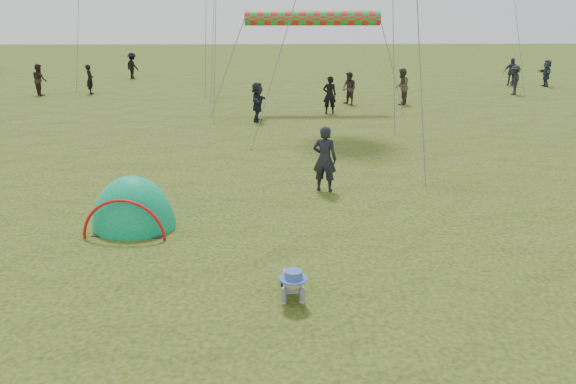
{
  "coord_description": "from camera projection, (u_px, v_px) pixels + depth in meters",
  "views": [
    {
      "loc": [
        0.47,
        -8.07,
        4.46
      ],
      "look_at": [
        0.76,
        2.52,
        1.0
      ],
      "focal_mm": 35.0,
      "sensor_mm": 36.0,
      "label": 1
    }
  ],
  "objects": [
    {
      "name": "crowd_person_5",
      "position": [
        257.0,
        102.0,
        23.19
      ],
      "size": [
        0.67,
        1.55,
        1.62
      ],
      "primitive_type": "imported",
      "rotation": [
        0.0,
        0.0,
        1.44
      ],
      "color": "black",
      "rests_on": "ground"
    },
    {
      "name": "crowd_person_3",
      "position": [
        132.0,
        66.0,
        37.7
      ],
      "size": [
        1.24,
        1.21,
        1.7
      ],
      "primitive_type": "imported",
      "rotation": [
        0.0,
        0.0,
        2.39
      ],
      "color": "black",
      "rests_on": "ground"
    },
    {
      "name": "ground",
      "position": [
        245.0,
        300.0,
        9.04
      ],
      "size": [
        140.0,
        140.0,
        0.0
      ],
      "primitive_type": "plane",
      "color": "#183307"
    },
    {
      "name": "rainbow_tube_kite",
      "position": [
        313.0,
        18.0,
        24.92
      ],
      "size": [
        6.03,
        0.64,
        0.64
      ],
      "primitive_type": "cylinder",
      "rotation": [
        0.0,
        1.57,
        0.0
      ],
      "color": "red"
    },
    {
      "name": "crowd_person_6",
      "position": [
        90.0,
        79.0,
        30.74
      ],
      "size": [
        0.53,
        0.67,
        1.6
      ],
      "primitive_type": "imported",
      "rotation": [
        0.0,
        0.0,
        1.86
      ],
      "color": "black",
      "rests_on": "ground"
    },
    {
      "name": "crowd_person_9",
      "position": [
        515.0,
        80.0,
        30.5
      ],
      "size": [
        0.7,
        1.09,
        1.59
      ],
      "primitive_type": "imported",
      "rotation": [
        0.0,
        0.0,
        4.6
      ],
      "color": "black",
      "rests_on": "ground"
    },
    {
      "name": "crawling_toddler",
      "position": [
        292.0,
        281.0,
        8.99
      ],
      "size": [
        0.6,
        0.83,
        0.62
      ],
      "primitive_type": null,
      "rotation": [
        0.0,
        0.0,
        0.05
      ],
      "color": "black",
      "rests_on": "ground"
    },
    {
      "name": "crowd_person_8",
      "position": [
        512.0,
        72.0,
        34.06
      ],
      "size": [
        1.04,
        0.61,
        1.66
      ],
      "primitive_type": "imported",
      "rotation": [
        0.0,
        0.0,
        2.92
      ],
      "color": "#292E3E",
      "rests_on": "ground"
    },
    {
      "name": "popup_tent",
      "position": [
        135.0,
        228.0,
        12.03
      ],
      "size": [
        1.89,
        1.61,
        2.29
      ],
      "primitive_type": "ellipsoid",
      "rotation": [
        0.0,
        0.0,
        -0.09
      ],
      "color": "#07743E",
      "rests_on": "ground"
    },
    {
      "name": "standing_adult",
      "position": [
        325.0,
        159.0,
        14.22
      ],
      "size": [
        0.71,
        0.58,
        1.69
      ],
      "primitive_type": "imported",
      "rotation": [
        0.0,
        0.0,
        2.83
      ],
      "color": "black",
      "rests_on": "ground"
    },
    {
      "name": "crowd_person_0",
      "position": [
        330.0,
        95.0,
        24.94
      ],
      "size": [
        0.61,
        0.41,
        1.66
      ],
      "primitive_type": "imported",
      "rotation": [
        0.0,
        0.0,
        3.16
      ],
      "color": "black",
      "rests_on": "ground"
    },
    {
      "name": "crowd_person_13",
      "position": [
        40.0,
        80.0,
        30.27
      ],
      "size": [
        1.01,
        1.04,
        1.68
      ],
      "primitive_type": "imported",
      "rotation": [
        0.0,
        0.0,
        2.26
      ],
      "color": "black",
      "rests_on": "ground"
    },
    {
      "name": "crowd_person_11",
      "position": [
        546.0,
        73.0,
        33.78
      ],
      "size": [
        0.56,
        1.5,
        1.59
      ],
      "primitive_type": "imported",
      "rotation": [
        0.0,
        0.0,
        4.65
      ],
      "color": "#24333D",
      "rests_on": "ground"
    },
    {
      "name": "crowd_person_1",
      "position": [
        402.0,
        87.0,
        27.3
      ],
      "size": [
        0.95,
        1.05,
        1.75
      ],
      "primitive_type": "imported",
      "rotation": [
        0.0,
        0.0,
        4.29
      ],
      "color": "#403830",
      "rests_on": "ground"
    },
    {
      "name": "crowd_person_7",
      "position": [
        349.0,
        88.0,
        27.3
      ],
      "size": [
        0.94,
        0.97,
        1.58
      ],
      "primitive_type": "imported",
      "rotation": [
        0.0,
        0.0,
        5.37
      ],
      "color": "#372B29",
      "rests_on": "ground"
    }
  ]
}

